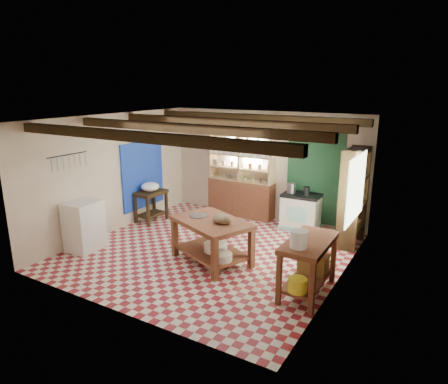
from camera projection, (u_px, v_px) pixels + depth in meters
The scene contains 30 objects.
floor at pixel (210, 252), 7.90m from camera, with size 5.00×5.00×0.02m, color maroon.
ceiling at pixel (209, 119), 7.21m from camera, with size 5.00×5.00×0.02m, color #3F3F44.
wall_back at pixel (265, 166), 9.63m from camera, with size 5.00×0.04×2.60m, color beige.
wall_front at pixel (112, 227), 5.47m from camera, with size 5.00×0.04×2.60m, color beige.
wall_left at pixel (114, 173), 8.78m from camera, with size 0.04×5.00×2.60m, color beige.
wall_right at pixel (342, 208), 6.33m from camera, with size 0.04×5.00×2.60m, color beige.
ceiling_beams at pixel (209, 125), 7.24m from camera, with size 5.00×3.80×0.15m, color #362513.
blue_wall_patch at pixel (143, 175), 9.56m from camera, with size 0.04×1.40×1.60m, color #193CBC.
green_wall_patch at pixel (315, 173), 9.01m from camera, with size 1.30×0.04×2.30m, color #1B4428.
window_back at pixel (247, 148), 9.75m from camera, with size 0.90×0.02×0.80m, color beige.
window_right at pixel (356, 188), 7.14m from camera, with size 0.02×1.30×1.20m, color beige.
utensil_rail at pixel (68, 161), 7.62m from camera, with size 0.06×0.90×0.28m, color black.
pot_rack at pixel (311, 134), 8.41m from camera, with size 0.86×0.12×0.36m, color black.
shelving_unit at pixel (241, 173), 9.79m from camera, with size 1.70×0.34×2.20m, color #D9B37D.
tall_rack at pixel (353, 197), 8.01m from camera, with size 0.40×0.86×2.00m, color #362513.
work_table at pixel (212, 241), 7.36m from camera, with size 1.43×0.95×0.81m, color brown.
stove at pixel (301, 211), 9.05m from camera, with size 0.83×0.56×0.82m, color #EEE5CE.
prep_table at pixel (151, 206), 9.56m from camera, with size 0.51×0.74×0.75m, color #362513.
white_cabinet at pixel (84, 226), 7.89m from camera, with size 0.55×0.66×0.99m, color white.
right_counter at pixel (308, 267), 6.23m from camera, with size 0.62×1.24×0.89m, color brown.
cat at pixel (222, 219), 7.07m from camera, with size 0.37×0.28×0.17m, color #907553.
steel_tray at pixel (199, 215), 7.49m from camera, with size 0.35×0.35×0.02m, color #929399.
basin_large at pixel (216, 247), 7.38m from camera, with size 0.44×0.44×0.15m, color white.
basin_small at pixel (222, 257), 6.99m from camera, with size 0.36×0.36×0.12m, color white.
kettle_left at pixel (291, 188), 9.02m from camera, with size 0.20×0.20×0.23m, color #929399.
kettle_right at pixel (306, 191), 8.87m from camera, with size 0.15×0.15×0.18m, color black.
enamel_bowl at pixel (150, 187), 9.44m from camera, with size 0.43×0.43×0.21m, color white.
white_bucket at pixel (299, 239), 5.81m from camera, with size 0.26×0.26×0.26m, color white.
wicker_basket at pixel (314, 263), 6.50m from camera, with size 0.44×0.35×0.31m, color #A37C41.
yellow_tub at pixel (298, 285), 5.88m from camera, with size 0.28×0.28×0.21m, color yellow.
Camera 1 is at (3.95, -6.16, 3.20)m, focal length 32.00 mm.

